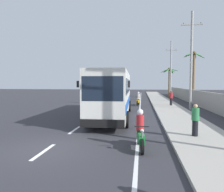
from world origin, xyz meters
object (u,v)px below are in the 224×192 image
pedestrian_near_kerb (195,119)px  palm_second (194,69)px  motorcycle_beside_bus (138,100)px  pedestrian_midwalk (171,98)px  palm_nearest (169,76)px  coach_bus_far_lane (116,87)px  utility_pole_mid (191,59)px  motorcycle_trailing (140,133)px  coach_bus_foreground (113,92)px  utility_pole_far (171,69)px

pedestrian_near_kerb → palm_second: 20.54m
motorcycle_beside_bus → pedestrian_near_kerb: size_ratio=1.24×
motorcycle_beside_bus → pedestrian_near_kerb: 15.57m
pedestrian_midwalk → palm_nearest: palm_nearest is taller
coach_bus_far_lane → utility_pole_mid: 24.86m
motorcycle_trailing → utility_pole_mid: bearing=69.8°
coach_bus_far_lane → pedestrian_near_kerb: size_ratio=7.89×
coach_bus_foreground → utility_pole_far: (7.16, 19.95, 3.10)m
utility_pole_mid → utility_pole_far: size_ratio=1.01×
utility_pole_far → palm_second: size_ratio=1.38×
coach_bus_foreground → coach_bus_far_lane: (-3.30, 27.96, -0.13)m
coach_bus_far_lane → pedestrian_near_kerb: (8.19, -33.97, -0.91)m
coach_bus_far_lane → utility_pole_far: size_ratio=1.26×
motorcycle_trailing → coach_bus_foreground: bearing=105.7°
utility_pole_far → palm_nearest: (0.21, 3.59, -1.11)m
utility_pole_far → palm_nearest: bearing=86.6°
motorcycle_beside_bus → pedestrian_midwalk: 3.94m
coach_bus_far_lane → palm_nearest: size_ratio=2.22×
motorcycle_beside_bus → motorcycle_trailing: bearing=-88.8°
utility_pole_far → palm_second: 6.67m
pedestrian_near_kerb → coach_bus_far_lane: bearing=-176.2°
pedestrian_near_kerb → palm_second: size_ratio=0.22×
motorcycle_beside_bus → palm_nearest: palm_nearest is taller
utility_pole_far → motorcycle_beside_bus: bearing=-116.3°
coach_bus_foreground → coach_bus_far_lane: 28.15m
coach_bus_far_lane → palm_nearest: 11.74m
coach_bus_far_lane → motorcycle_trailing: size_ratio=6.35×
coach_bus_far_lane → palm_second: palm_second is taller
coach_bus_foreground → palm_second: bearing=55.5°
coach_bus_foreground → motorcycle_beside_bus: bearing=78.6°
coach_bus_foreground → pedestrian_midwalk: (5.70, 8.42, -0.98)m
coach_bus_far_lane → pedestrian_midwalk: bearing=-65.3°
motorcycle_beside_bus → palm_second: 9.61m
palm_nearest → palm_second: 10.09m
pedestrian_near_kerb → pedestrian_midwalk: 14.46m
motorcycle_trailing → pedestrian_midwalk: bearing=78.0°
motorcycle_trailing → pedestrian_midwalk: size_ratio=1.16×
motorcycle_trailing → pedestrian_near_kerb: bearing=35.9°
utility_pole_far → utility_pole_mid: bearing=-89.6°
coach_bus_far_lane → palm_nearest: bearing=-22.5°
coach_bus_far_lane → motorcycle_beside_bus: size_ratio=6.35×
palm_second → coach_bus_far_lane: bearing=131.6°
pedestrian_midwalk → palm_nearest: (1.67, 15.12, 2.96)m
palm_nearest → palm_second: bearing=-78.4°
coach_bus_foreground → palm_second: 16.81m
pedestrian_near_kerb → palm_second: palm_second is taller
utility_pole_mid → utility_pole_far: (-0.09, 14.26, -0.08)m
motorcycle_trailing → palm_nearest: bearing=80.7°
pedestrian_near_kerb → palm_nearest: (2.48, 29.55, 3.03)m
coach_bus_far_lane → motorcycle_trailing: (5.53, -35.90, -1.20)m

